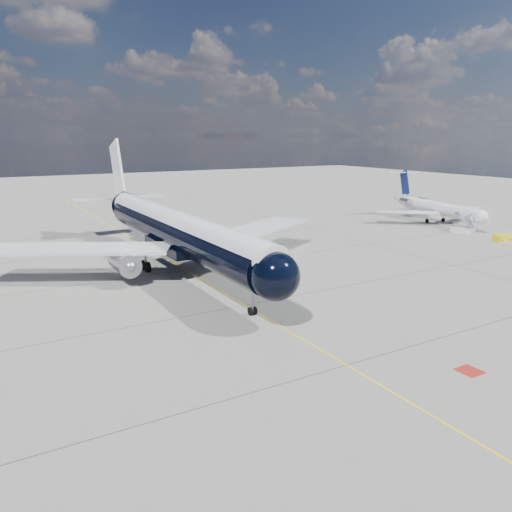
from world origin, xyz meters
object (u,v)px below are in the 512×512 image
object	(u,v)px
service_tug	(502,238)
regional_jet	(433,206)
boarding_stair	(463,229)
main_airliner	(173,229)

from	to	relation	value
service_tug	regional_jet	bearing A→B (deg)	81.51
regional_jet	service_tug	xyz separation A→B (m)	(-5.17, -18.02, -2.41)
service_tug	boarding_stair	bearing A→B (deg)	92.78
main_airliner	regional_jet	size ratio (longest dim) A/B	1.99
main_airliner	boarding_stair	bearing A→B (deg)	-3.35
boarding_stair	regional_jet	bearing A→B (deg)	52.00
regional_jet	boarding_stair	distance (m)	11.54
regional_jet	boarding_stair	world-z (taller)	regional_jet
regional_jet	service_tug	size ratio (longest dim) A/B	9.63
regional_jet	boarding_stair	size ratio (longest dim) A/B	7.18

